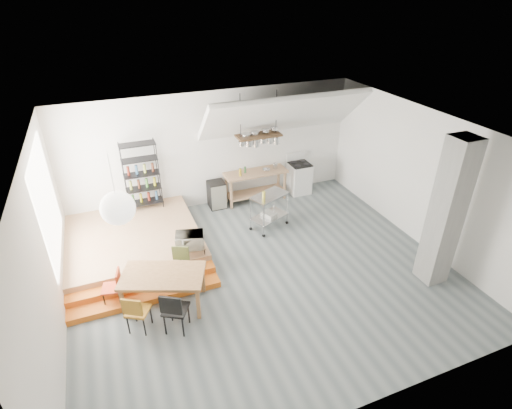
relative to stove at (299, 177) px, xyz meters
name	(u,v)px	position (x,y,z in m)	size (l,w,h in m)	color
floor	(263,272)	(-2.50, -3.16, -0.48)	(8.00, 8.00, 0.00)	#566063
wall_back	(213,150)	(-2.50, 0.34, 1.12)	(8.00, 0.04, 3.20)	silver
wall_left	(45,254)	(-6.50, -3.16, 1.12)	(0.04, 7.00, 3.20)	silver
wall_right	(421,178)	(1.50, -3.16, 1.12)	(0.04, 7.00, 3.20)	silver
ceiling	(264,133)	(-2.50, -3.16, 2.72)	(8.00, 7.00, 0.02)	white
slope_ceiling	(284,114)	(-0.70, -0.26, 2.07)	(4.40, 1.80, 0.15)	white
window_pane	(48,203)	(-6.48, -1.66, 1.32)	(0.02, 2.50, 2.20)	white
platform	(134,241)	(-5.00, -1.16, -0.28)	(3.00, 3.00, 0.40)	#A27451
step_lower	(147,298)	(-5.00, -3.11, -0.41)	(3.00, 0.35, 0.13)	#CB6017
step_upper	(144,284)	(-5.00, -2.76, -0.35)	(3.00, 0.35, 0.27)	#CB6017
concrete_column	(446,214)	(0.80, -4.66, 1.12)	(0.50, 0.50, 3.20)	gray
kitchen_counter	(256,181)	(-1.40, -0.01, 0.15)	(1.80, 0.60, 0.91)	#A27451
stove	(299,177)	(0.00, 0.00, 0.00)	(0.60, 0.60, 1.18)	white
pot_rack	(260,138)	(-1.37, -0.23, 1.50)	(1.20, 0.50, 1.43)	#3C2718
wire_shelving	(142,175)	(-4.50, 0.04, 0.85)	(0.88, 0.38, 1.80)	black
microwave_shelf	(190,247)	(-3.90, -2.41, 0.07)	(0.60, 0.40, 0.16)	#A27451
paper_lantern	(118,208)	(-5.22, -3.13, 1.72)	(0.60, 0.60, 0.60)	white
dining_table	(163,278)	(-4.66, -3.36, 0.18)	(1.78, 1.40, 0.74)	brown
chair_mustard	(136,311)	(-5.25, -3.88, 0.02)	(0.53, 0.53, 0.84)	#B1751E
chair_black	(174,309)	(-4.62, -4.14, 0.07)	(0.58, 0.58, 0.92)	black
chair_olive	(180,263)	(-4.21, -2.78, 0.01)	(0.50, 0.50, 0.82)	#555C2B
chair_red	(115,285)	(-5.55, -2.99, -0.01)	(0.43, 0.43, 0.79)	#BB391A
rolling_cart	(269,206)	(-1.62, -1.50, 0.13)	(1.08, 0.86, 0.95)	silver
mini_fridge	(217,194)	(-2.56, 0.04, -0.09)	(0.45, 0.45, 0.77)	black
microwave	(190,240)	(-3.90, -2.41, 0.25)	(0.60, 0.40, 0.33)	beige
bowl	(266,170)	(-1.09, -0.06, 0.46)	(0.21, 0.21, 0.05)	silver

